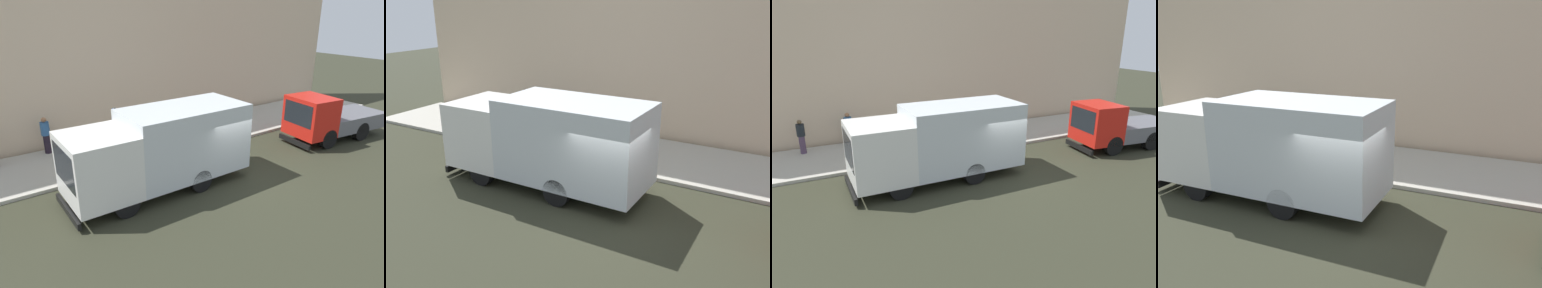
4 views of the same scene
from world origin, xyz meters
The scene contains 7 objects.
ground centered at (0.00, 0.00, 0.00)m, with size 80.00×80.00×0.00m, color #2F3021.
sidewalk centered at (5.11, 0.00, 0.07)m, with size 4.22×30.00×0.14m, color #B5B0A3.
building_facade centered at (7.72, 0.00, 5.24)m, with size 0.50×30.00×10.49m, color beige.
large_utility_truck centered at (0.86, 2.81, 1.69)m, with size 2.49×7.17×3.10m.
pedestrian_walking centered at (6.73, 5.61, 1.06)m, with size 0.50×0.50×1.76m.
pedestrian_standing centered at (6.39, 7.89, 1.04)m, with size 0.44×0.44×1.71m.
street_sign_post centered at (3.31, 3.53, 1.69)m, with size 0.44×0.08×2.64m.
Camera 4 is at (-8.35, -3.81, 4.95)m, focal length 36.13 mm.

